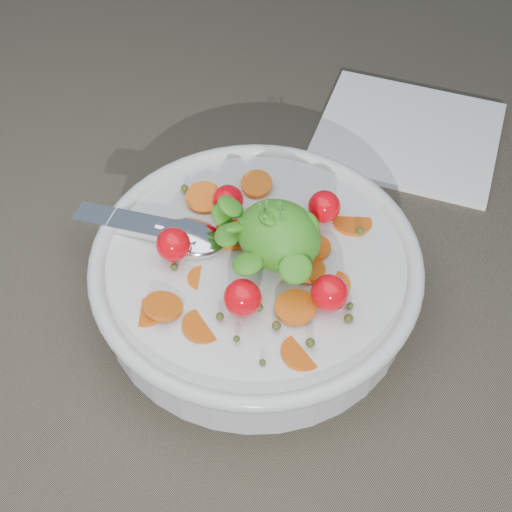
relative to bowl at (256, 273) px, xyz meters
The scene contains 3 objects.
ground 0.04m from the bowl, 150.36° to the left, with size 6.00×6.00×0.00m, color #655C48.
bowl is the anchor object (origin of this frame).
napkin 0.26m from the bowl, 89.37° to the left, with size 0.18×0.16×0.01m, color white.
Camera 1 is at (0.24, -0.30, 0.49)m, focal length 50.00 mm.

